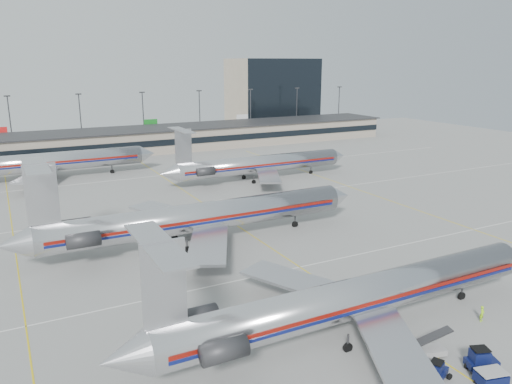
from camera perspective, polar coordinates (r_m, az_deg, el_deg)
ground at (r=53.18m, az=10.93°, el=-12.19°), size 260.00×260.00×0.00m
apron_markings at (r=60.52m, az=5.03°, el=-8.53°), size 160.00×0.15×0.02m
terminal at (r=139.61m, az=-14.71°, el=5.66°), size 162.00×17.00×6.25m
light_mast_row at (r=152.56m, az=-16.06°, el=8.36°), size 163.60×0.40×15.28m
distant_building at (r=189.14m, az=1.82°, el=11.21°), size 30.00×20.00×25.00m
jet_foreground at (r=46.05m, az=10.78°, el=-11.84°), size 45.13×26.58×11.81m
jet_second_row at (r=66.89m, az=-7.00°, el=-2.91°), size 49.06×28.89×12.84m
jet_third_row at (r=102.80m, az=0.12°, el=3.20°), size 42.72×26.27×11.68m
jet_back_row at (r=112.01m, az=-23.62°, el=3.11°), size 47.25×29.06×12.92m
tug_left at (r=43.06m, az=20.03°, el=-18.67°), size 2.23×1.75×1.62m
tug_center at (r=45.29m, az=24.29°, el=-17.09°), size 2.73×1.98×2.00m
cart_inner at (r=43.95m, az=25.27°, el=-18.64°), size 2.44×1.94×1.22m
belt_loader at (r=45.59m, az=18.72°, el=-16.73°), size 4.46×2.16×2.28m
ramp_worker_near at (r=52.86m, az=24.43°, el=-12.55°), size 0.66×0.54×1.56m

